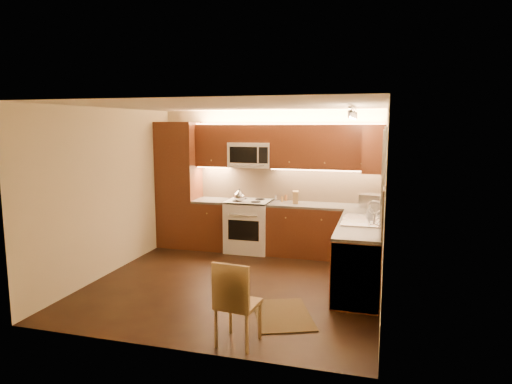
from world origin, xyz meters
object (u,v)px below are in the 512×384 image
(microwave, at_px, (251,155))
(kettle, at_px, (239,195))
(soap_bottle, at_px, (370,212))
(dining_chair, at_px, (238,302))
(sink, at_px, (361,216))
(toaster_oven, at_px, (372,201))
(stove, at_px, (249,226))
(knife_block, at_px, (295,197))

(microwave, relative_size, kettle, 3.31)
(soap_bottle, bearing_deg, dining_chair, -127.95)
(microwave, height_order, sink, microwave)
(kettle, xyz_separation_m, dining_chair, (1.02, -3.23, -0.58))
(sink, distance_m, soap_bottle, 0.27)
(toaster_oven, xyz_separation_m, dining_chair, (-1.23, -3.39, -0.56))
(dining_chair, bearing_deg, toaster_oven, 76.63)
(stove, distance_m, dining_chair, 3.49)
(microwave, xyz_separation_m, sink, (2.00, -1.26, -0.74))
(stove, relative_size, kettle, 4.01)
(stove, distance_m, sink, 2.35)
(sink, height_order, knife_block, knife_block)
(kettle, xyz_separation_m, knife_block, (0.96, 0.20, -0.03))
(dining_chair, bearing_deg, microwave, 110.85)
(knife_block, bearing_deg, sink, -56.52)
(sink, height_order, dining_chair, sink)
(sink, distance_m, knife_block, 1.66)
(stove, distance_m, toaster_oven, 2.19)
(kettle, bearing_deg, knife_block, 0.94)
(sink, height_order, kettle, kettle)
(kettle, distance_m, toaster_oven, 2.25)
(microwave, relative_size, toaster_oven, 2.10)
(toaster_oven, relative_size, soap_bottle, 1.99)
(soap_bottle, bearing_deg, knife_block, 132.07)
(stove, xyz_separation_m, dining_chair, (0.89, -3.37, -0.01))
(soap_bottle, xyz_separation_m, dining_chair, (-1.22, -2.49, -0.54))
(toaster_oven, height_order, knife_block, toaster_oven)
(microwave, xyz_separation_m, soap_bottle, (2.11, -1.02, -0.73))
(sink, distance_m, toaster_oven, 1.14)
(stove, bearing_deg, dining_chair, -75.18)
(microwave, bearing_deg, stove, -90.00)
(sink, xyz_separation_m, toaster_oven, (0.12, 1.14, 0.03))
(stove, xyz_separation_m, kettle, (-0.13, -0.15, 0.57))
(stove, xyz_separation_m, soap_bottle, (2.11, -0.88, 0.53))
(kettle, xyz_separation_m, toaster_oven, (2.25, 0.16, -0.03))
(stove, height_order, toaster_oven, toaster_oven)
(toaster_oven, bearing_deg, dining_chair, -90.24)
(stove, distance_m, knife_block, 1.00)
(soap_bottle, bearing_deg, stove, 145.47)
(microwave, bearing_deg, toaster_oven, -3.30)
(knife_block, relative_size, soap_bottle, 1.17)
(toaster_oven, distance_m, dining_chair, 3.64)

